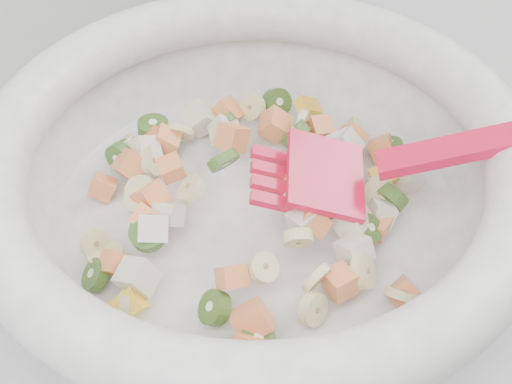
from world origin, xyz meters
TOP-DOWN VIEW (x-y plane):
  - mixing_bowl at (0.11, 1.44)m, footprint 0.47×0.43m

SIDE VIEW (x-z plane):
  - mixing_bowl at x=0.11m, z-range 0.89..1.04m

